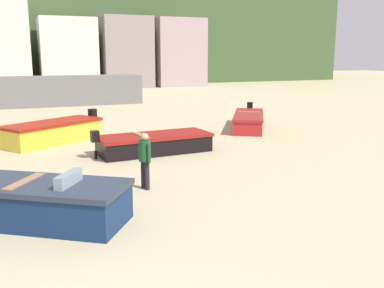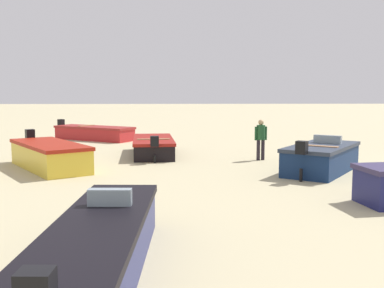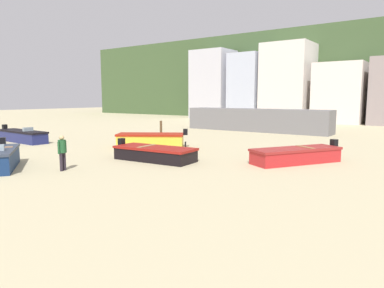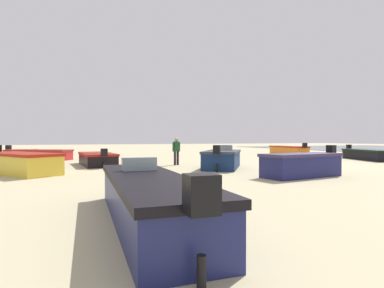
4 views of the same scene
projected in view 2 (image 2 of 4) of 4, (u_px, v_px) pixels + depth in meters
name	position (u px, v px, depth m)	size (l,w,h in m)	color
boat_navy_0	(321.00, 158.00, 15.88)	(4.04, 3.50, 1.25)	navy
boat_yellow_2	(49.00, 156.00, 16.59)	(4.53, 3.74, 1.25)	gold
boat_navy_3	(99.00, 248.00, 6.97)	(5.54, 1.50, 1.18)	navy
boat_red_5	(94.00, 133.00, 26.24)	(3.69, 4.82, 1.09)	#B32224
boat_black_6	(153.00, 146.00, 20.13)	(4.71, 2.01, 1.04)	black
beach_walker_foreground	(261.00, 136.00, 18.59)	(0.42, 0.54, 1.62)	#272028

